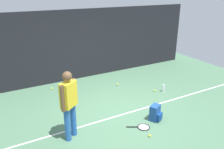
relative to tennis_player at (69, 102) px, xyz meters
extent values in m
plane|color=#4C7556|center=(1.65, 0.56, -0.97)|extent=(12.00, 12.00, 0.00)
cube|color=black|center=(1.65, 3.56, 0.36)|extent=(10.00, 0.10, 2.66)
cube|color=white|center=(1.65, 0.30, -0.96)|extent=(9.00, 0.05, 0.00)
cylinder|color=#2659A5|center=(0.10, 0.07, -0.54)|extent=(0.14, 0.14, 0.85)
cylinder|color=#2659A5|center=(-0.10, -0.07, -0.54)|extent=(0.14, 0.14, 0.85)
cube|color=yellow|center=(0.00, 0.00, 0.18)|extent=(0.45, 0.41, 0.60)
sphere|color=brown|center=(0.00, 0.00, 0.62)|extent=(0.22, 0.22, 0.22)
cylinder|color=brown|center=(0.18, 0.13, 0.17)|extent=(0.09, 0.09, 0.62)
cylinder|color=brown|center=(-0.18, -0.13, 0.17)|extent=(0.09, 0.09, 0.62)
cylinder|color=black|center=(1.52, -0.37, -0.95)|extent=(0.28, 0.18, 0.03)
torus|color=black|center=(1.78, -0.52, -0.95)|extent=(0.44, 0.44, 0.02)
cylinder|color=#B2B2B2|center=(1.78, -0.52, -0.95)|extent=(0.38, 0.38, 0.00)
cube|color=#1E478C|center=(2.26, -0.36, -0.75)|extent=(0.36, 0.31, 0.44)
cube|color=navy|center=(2.32, -0.48, -0.83)|extent=(0.23, 0.17, 0.20)
sphere|color=#CCE033|center=(2.56, 2.16, -0.93)|extent=(0.07, 0.07, 0.07)
sphere|color=#CCE033|center=(0.33, 2.98, -0.93)|extent=(0.07, 0.07, 0.07)
sphere|color=#CCE033|center=(3.42, 1.07, -0.93)|extent=(0.07, 0.07, 0.07)
sphere|color=#CCE033|center=(1.67, -0.91, -0.93)|extent=(0.07, 0.07, 0.07)
cylinder|color=white|center=(3.67, 0.92, -0.84)|extent=(0.07, 0.07, 0.26)
camera|label=1|loc=(-1.42, -4.60, 2.48)|focal=37.13mm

